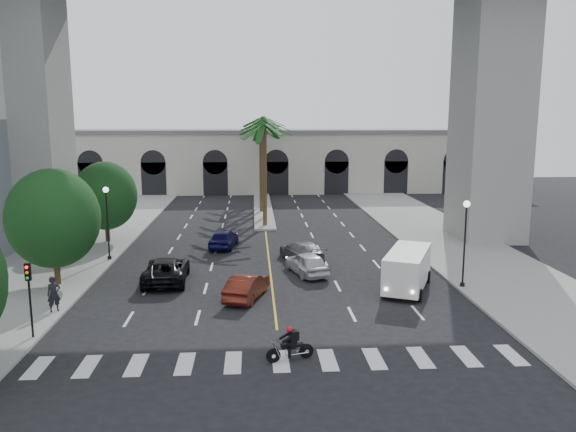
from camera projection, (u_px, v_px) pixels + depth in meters
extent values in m
plane|color=black|center=(279.00, 347.00, 25.12)|extent=(140.00, 140.00, 0.00)
cube|color=gray|center=(53.00, 264.00, 38.93)|extent=(8.00, 100.00, 0.15)
cube|color=gray|center=(475.00, 258.00, 40.78)|extent=(8.00, 100.00, 0.15)
cube|color=gray|center=(263.00, 209.00, 62.46)|extent=(2.00, 24.00, 0.20)
cube|color=beige|center=(261.00, 162.00, 78.49)|extent=(70.00, 10.00, 8.00)
cube|color=slate|center=(260.00, 131.00, 77.76)|extent=(71.00, 10.50, 0.50)
cube|color=gray|center=(491.00, 114.00, 46.09)|extent=(5.00, 6.00, 20.80)
cube|color=gray|center=(29.00, 114.00, 43.81)|extent=(5.00, 6.00, 20.80)
cylinder|color=#47331E|center=(265.00, 177.00, 51.82)|extent=(0.40, 0.40, 9.50)
cylinder|color=#47331E|center=(265.00, 171.00, 55.74)|extent=(0.40, 0.40, 9.80)
cylinder|color=#47331E|center=(261.00, 170.00, 59.69)|extent=(0.40, 0.40, 9.30)
cylinder|color=#47331E|center=(264.00, 163.00, 63.58)|extent=(0.40, 0.40, 10.10)
cylinder|color=#47331E|center=(261.00, 162.00, 67.54)|extent=(0.40, 0.40, 9.60)
cylinder|color=#47331E|center=(263.00, 159.00, 71.46)|extent=(0.40, 0.40, 9.90)
cylinder|color=#382616|center=(57.00, 267.00, 33.94)|extent=(0.36, 0.36, 2.45)
ellipsoid|color=black|center=(53.00, 218.00, 33.42)|extent=(5.44, 5.44, 5.98)
cylinder|color=#382616|center=(107.00, 229.00, 45.75)|extent=(0.36, 0.36, 2.27)
ellipsoid|color=black|center=(105.00, 196.00, 45.27)|extent=(5.04, 5.04, 5.54)
cylinder|color=black|center=(110.00, 259.00, 40.12)|extent=(0.28, 0.28, 0.36)
cylinder|color=black|center=(108.00, 225.00, 39.70)|extent=(0.11, 0.11, 5.00)
sphere|color=white|center=(106.00, 190.00, 39.26)|extent=(0.40, 0.40, 0.40)
cylinder|color=black|center=(462.00, 286.00, 33.66)|extent=(0.28, 0.28, 0.36)
cylinder|color=black|center=(464.00, 246.00, 33.24)|extent=(0.11, 0.11, 5.00)
sphere|color=white|center=(467.00, 204.00, 32.80)|extent=(0.40, 0.40, 0.40)
cylinder|color=black|center=(30.00, 304.00, 25.60)|extent=(0.10, 0.10, 3.50)
cube|color=black|center=(28.00, 272.00, 25.34)|extent=(0.25, 0.18, 0.80)
cylinder|color=black|center=(273.00, 356.00, 23.45)|extent=(0.62, 0.27, 0.62)
cylinder|color=black|center=(306.00, 351.00, 23.93)|extent=(0.62, 0.27, 0.62)
cube|color=silver|center=(291.00, 351.00, 23.69)|extent=(0.48, 0.39, 0.27)
cube|color=black|center=(288.00, 345.00, 23.59)|extent=(0.61, 0.37, 0.21)
cube|color=black|center=(298.00, 345.00, 23.75)|extent=(0.51, 0.36, 0.12)
cylinder|color=black|center=(278.00, 342.00, 23.42)|extent=(0.18, 0.56, 0.03)
cube|color=black|center=(293.00, 337.00, 23.60)|extent=(0.36, 0.45, 0.54)
cube|color=black|center=(297.00, 335.00, 23.65)|extent=(0.22, 0.34, 0.39)
sphere|color=red|center=(290.00, 329.00, 23.50)|extent=(0.27, 0.27, 0.27)
imported|color=silver|center=(307.00, 263.00, 36.66)|extent=(2.95, 4.72, 1.50)
imported|color=#551C11|center=(247.00, 286.00, 31.76)|extent=(2.74, 4.54, 1.41)
imported|color=black|center=(166.00, 270.00, 34.98)|extent=(2.76, 5.67, 1.55)
imported|color=#59595D|center=(302.00, 251.00, 39.97)|extent=(3.35, 5.44, 1.47)
imported|color=#110F47|center=(224.00, 238.00, 44.19)|extent=(2.46, 4.68, 1.52)
cube|color=white|center=(407.00, 268.00, 33.26)|extent=(4.16, 5.93, 2.07)
cube|color=black|center=(400.00, 275.00, 30.79)|extent=(1.85, 1.02, 0.88)
cylinder|color=black|center=(384.00, 291.00, 31.96)|extent=(0.56, 0.78, 0.72)
cylinder|color=black|center=(419.00, 295.00, 31.28)|extent=(0.56, 0.78, 0.72)
cylinder|color=black|center=(396.00, 274.00, 35.58)|extent=(0.56, 0.78, 0.72)
cylinder|color=black|center=(428.00, 277.00, 34.90)|extent=(0.56, 0.78, 0.72)
imported|color=black|center=(54.00, 294.00, 29.16)|extent=(0.81, 0.73, 1.86)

